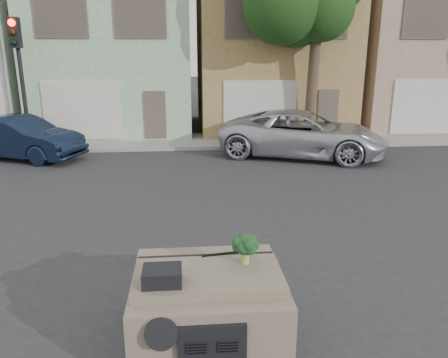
{
  "coord_description": "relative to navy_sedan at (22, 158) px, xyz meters",
  "views": [
    {
      "loc": [
        -0.24,
        -8.21,
        3.89
      ],
      "look_at": [
        0.52,
        0.5,
        1.3
      ],
      "focal_mm": 35.0,
      "sensor_mm": 36.0,
      "label": 1
    }
  ],
  "objects": [
    {
      "name": "broccoli",
      "position": [
        6.88,
        -11.13,
        1.34
      ],
      "size": [
        0.5,
        0.5,
        0.43
      ],
      "primitive_type": "cube",
      "rotation": [
        0.0,
        0.0,
        2.32
      ],
      "color": "#163618",
      "rests_on": "car_dashboard"
    },
    {
      "name": "wiper_arm",
      "position": [
        6.65,
        -10.83,
        1.13
      ],
      "size": [
        0.69,
        0.15,
        0.02
      ],
      "primitive_type": "cube",
      "rotation": [
        0.0,
        0.0,
        0.17
      ],
      "color": "black",
      "rests_on": "car_dashboard"
    },
    {
      "name": "traffic_signal",
      "position": [
        -0.13,
        1.29,
        2.55
      ],
      "size": [
        0.4,
        0.4,
        5.1
      ],
      "primitive_type": "cube",
      "color": "black",
      "rests_on": "ground"
    },
    {
      "name": "car_dashboard",
      "position": [
        6.37,
        -11.21,
        0.56
      ],
      "size": [
        2.0,
        1.8,
        1.12
      ],
      "primitive_type": "cube",
      "color": "#796B57",
      "rests_on": "ground"
    },
    {
      "name": "townhouse_beige",
      "position": [
        17.87,
        6.29,
        3.77
      ],
      "size": [
        7.2,
        8.2,
        7.55
      ],
      "primitive_type": "cube",
      "color": "tan",
      "rests_on": "ground"
    },
    {
      "name": "sidewalk",
      "position": [
        6.37,
        2.29,
        0.07
      ],
      "size": [
        40.0,
        3.0,
        0.15
      ],
      "primitive_type": "cube",
      "color": "gray",
      "rests_on": "ground"
    },
    {
      "name": "townhouse_tan",
      "position": [
        10.37,
        6.29,
        3.77
      ],
      "size": [
        7.2,
        8.2,
        7.55
      ],
      "primitive_type": "cube",
      "color": "#9F804A",
      "rests_on": "ground"
    },
    {
      "name": "tree_near",
      "position": [
        11.37,
        1.59,
        4.25
      ],
      "size": [
        4.4,
        4.0,
        8.5
      ],
      "primitive_type": "cube",
      "color": "#1C3F15",
      "rests_on": "ground"
    },
    {
      "name": "instrument_hump",
      "position": [
        5.79,
        -11.56,
        1.22
      ],
      "size": [
        0.48,
        0.38,
        0.2
      ],
      "primitive_type": "cube",
      "color": "black",
      "rests_on": "car_dashboard"
    },
    {
      "name": "navy_sedan",
      "position": [
        0.0,
        0.0,
        0.0
      ],
      "size": [
        5.05,
        3.38,
        1.57
      ],
      "primitive_type": "imported",
      "rotation": [
        0.0,
        0.0,
        1.18
      ],
      "color": "#121D33",
      "rests_on": "ground"
    },
    {
      "name": "ground_plane",
      "position": [
        6.37,
        -8.21,
        0.0
      ],
      "size": [
        120.0,
        120.0,
        0.0
      ],
      "primitive_type": "plane",
      "color": "#303033",
      "rests_on": "ground"
    },
    {
      "name": "townhouse_mint",
      "position": [
        2.87,
        6.29,
        3.77
      ],
      "size": [
        7.2,
        8.2,
        7.55
      ],
      "primitive_type": "cube",
      "color": "#9FC79B",
      "rests_on": "ground"
    },
    {
      "name": "silver_pickup",
      "position": [
        10.49,
        -0.51,
        0.0
      ],
      "size": [
        6.79,
        4.89,
        1.72
      ],
      "primitive_type": "imported",
      "rotation": [
        0.0,
        0.0,
        1.2
      ],
      "color": "silver",
      "rests_on": "ground"
    }
  ]
}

